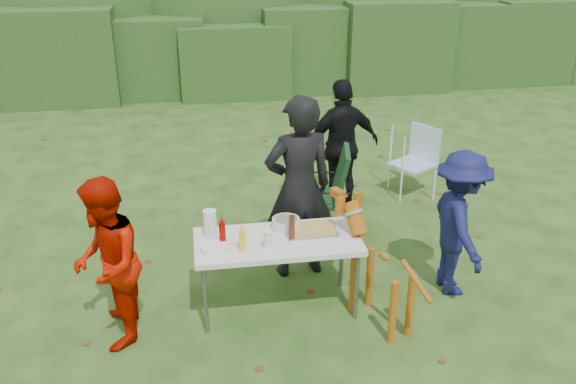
{
  "coord_description": "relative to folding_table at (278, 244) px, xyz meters",
  "views": [
    {
      "loc": [
        -0.91,
        -4.71,
        3.39
      ],
      "look_at": [
        -0.06,
        0.52,
        1.0
      ],
      "focal_mm": 38.0,
      "sensor_mm": 36.0,
      "label": 1
    }
  ],
  "objects": [
    {
      "name": "ground",
      "position": [
        0.23,
        -0.08,
        -0.69
      ],
      "size": [
        80.0,
        80.0,
        0.0
      ],
      "primitive_type": "plane",
      "color": "#1E4211"
    },
    {
      "name": "hedge_row",
      "position": [
        0.23,
        7.92,
        0.16
      ],
      "size": [
        22.0,
        1.4,
        1.7
      ],
      "primitive_type": "cube",
      "color": "#23471C",
      "rests_on": "ground"
    },
    {
      "name": "shrub_backdrop",
      "position": [
        0.23,
        9.52,
        0.91
      ],
      "size": [
        20.0,
        2.6,
        3.2
      ],
      "primitive_type": "ellipsoid",
      "color": "#3D6628",
      "rests_on": "ground"
    },
    {
      "name": "folding_table",
      "position": [
        0.0,
        0.0,
        0.0
      ],
      "size": [
        1.5,
        0.7,
        0.74
      ],
      "color": "silver",
      "rests_on": "ground"
    },
    {
      "name": "person_cook",
      "position": [
        0.3,
        0.62,
        0.26
      ],
      "size": [
        0.75,
        0.55,
        1.9
      ],
      "primitive_type": "imported",
      "rotation": [
        0.0,
        0.0,
        3.28
      ],
      "color": "black",
      "rests_on": "ground"
    },
    {
      "name": "person_red_jacket",
      "position": [
        -1.47,
        -0.23,
        0.07
      ],
      "size": [
        0.61,
        0.76,
        1.51
      ],
      "primitive_type": "imported",
      "rotation": [
        0.0,
        0.0,
        -1.52
      ],
      "color": "#B61100",
      "rests_on": "ground"
    },
    {
      "name": "person_black_puffy",
      "position": [
        1.11,
        2.1,
        0.14
      ],
      "size": [
        1.02,
        0.57,
        1.65
      ],
      "primitive_type": "imported",
      "rotation": [
        0.0,
        0.0,
        3.32
      ],
      "color": "black",
      "rests_on": "ground"
    },
    {
      "name": "child",
      "position": [
        1.76,
        0.05,
        0.04
      ],
      "size": [
        0.58,
        0.96,
        1.45
      ],
      "primitive_type": "imported",
      "rotation": [
        0.0,
        0.0,
        1.52
      ],
      "color": "#131648",
      "rests_on": "ground"
    },
    {
      "name": "dog",
      "position": [
        0.88,
        -0.37,
        -0.16
      ],
      "size": [
        0.84,
        1.2,
        1.06
      ],
      "primitive_type": null,
      "rotation": [
        0.0,
        0.0,
        1.97
      ],
      "color": "#9A5210",
      "rests_on": "ground"
    },
    {
      "name": "camping_chair",
      "position": [
        0.67,
        1.36,
        -0.15
      ],
      "size": [
        0.8,
        0.8,
        1.07
      ],
      "primitive_type": null,
      "rotation": [
        0.0,
        0.0,
        2.93
      ],
      "color": "#14351A",
      "rests_on": "ground"
    },
    {
      "name": "lawn_chair",
      "position": [
        2.14,
        2.33,
        -0.23
      ],
      "size": [
        0.74,
        0.74,
        0.91
      ],
      "primitive_type": null,
      "rotation": [
        0.0,
        0.0,
        3.69
      ],
      "color": "#5A7DCD",
      "rests_on": "ground"
    },
    {
      "name": "food_tray",
      "position": [
        0.34,
        0.08,
        0.06
      ],
      "size": [
        0.45,
        0.3,
        0.02
      ],
      "primitive_type": "cube",
      "color": "#B7B7BA",
      "rests_on": "folding_table"
    },
    {
      "name": "focaccia_bread",
      "position": [
        0.34,
        0.08,
        0.09
      ],
      "size": [
        0.4,
        0.26,
        0.04
      ],
      "primitive_type": "cube",
      "color": "tan",
      "rests_on": "food_tray"
    },
    {
      "name": "mustard_bottle",
      "position": [
        -0.33,
        -0.16,
        0.15
      ],
      "size": [
        0.06,
        0.06,
        0.2
      ],
      "primitive_type": "cylinder",
      "color": "yellow",
      "rests_on": "folding_table"
    },
    {
      "name": "ketchup_bottle",
      "position": [
        -0.49,
        -0.03,
        0.16
      ],
      "size": [
        0.06,
        0.06,
        0.22
      ],
      "primitive_type": "cylinder",
      "color": "#940500",
      "rests_on": "folding_table"
    },
    {
      "name": "beer_bottle",
      "position": [
        0.13,
        -0.03,
        0.17
      ],
      "size": [
        0.06,
        0.06,
        0.24
      ],
      "primitive_type": "cylinder",
      "color": "#47230F",
      "rests_on": "folding_table"
    },
    {
      "name": "paper_towel_roll",
      "position": [
        -0.59,
        0.15,
        0.18
      ],
      "size": [
        0.12,
        0.12,
        0.26
      ],
      "primitive_type": "cylinder",
      "color": "white",
      "rests_on": "folding_table"
    },
    {
      "name": "cup_stack",
      "position": [
        -0.11,
        -0.17,
        0.14
      ],
      "size": [
        0.08,
        0.08,
        0.18
      ],
      "primitive_type": "cylinder",
      "color": "white",
      "rests_on": "folding_table"
    },
    {
      "name": "pasta_bowl",
      "position": [
        0.11,
        0.2,
        0.1
      ],
      "size": [
        0.26,
        0.26,
        0.1
      ],
      "primitive_type": "cylinder",
      "color": "silver",
      "rests_on": "folding_table"
    },
    {
      "name": "plate_stack",
      "position": [
        -0.57,
        -0.11,
        0.08
      ],
      "size": [
        0.24,
        0.24,
        0.05
      ],
      "primitive_type": "cylinder",
      "color": "white",
      "rests_on": "folding_table"
    }
  ]
}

